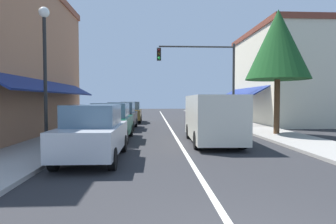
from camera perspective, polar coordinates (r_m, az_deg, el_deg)
The scene contains 14 objects.
ground_plane at distance 21.11m, azimuth 0.14°, elevation -2.76°, with size 80.00×80.00×0.00m, color #28282B.
sidewalk_left at distance 21.51m, azimuth -14.67°, elevation -2.59°, with size 2.60×56.00×0.12m, color #A39E99.
sidewalk_right at distance 22.10m, azimuth 14.54°, elevation -2.45°, with size 2.60×56.00×0.12m, color gray.
lane_center_stripe at distance 21.11m, azimuth 0.14°, elevation -2.75°, with size 0.14×52.00×0.01m, color silver.
storefront_left_block at distance 17.01m, azimuth -30.50°, elevation 9.66°, with size 5.50×14.20×8.31m.
storefront_right_block at distance 25.48m, azimuth 22.25°, elevation 6.50°, with size 7.03×10.20×7.59m.
parked_car_nearest_left at distance 9.31m, azimuth -14.78°, elevation -4.07°, with size 1.81×4.11×1.77m.
parked_car_second_left at distance 13.67m, azimuth -11.32°, elevation -1.97°, with size 1.80×4.11×1.77m.
parked_car_third_left at distance 18.76m, azimuth -9.26°, elevation -0.76°, with size 1.85×4.13×1.77m.
parked_car_far_left at distance 24.06m, azimuth -7.54°, elevation -0.04°, with size 1.83×4.12×1.77m.
van_in_lane at distance 12.68m, azimuth 8.95°, elevation -1.08°, with size 2.11×5.23×2.12m.
traffic_signal_mast_arm at distance 21.12m, azimuth 8.02°, elevation 8.54°, with size 5.77×0.50×6.06m.
street_lamp_left_near at distance 10.84m, azimuth -23.61°, elevation 10.18°, with size 0.36×0.36×5.13m.
tree_right_near at distance 16.36m, azimuth 21.31°, elevation 12.50°, with size 3.35×3.35×6.69m.
Camera 1 is at (-1.17, -2.99, 1.93)m, focal length 30.19 mm.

